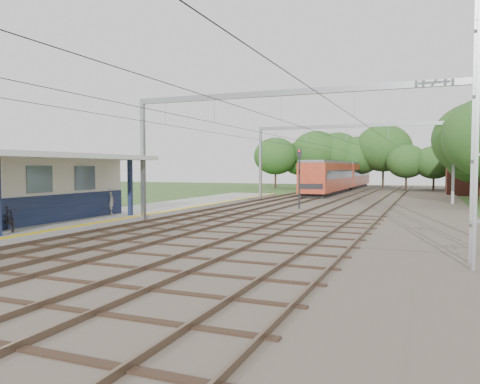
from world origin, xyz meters
The scene contains 10 objects.
ballast_bed centered at (4.00, 30.00, 0.05)m, with size 18.00×90.00×0.10m, color #473D33.
platform centered at (-7.50, 14.00, 0.17)m, with size 5.00×52.00×0.35m, color gray.
yellow_stripe centered at (-5.25, 14.00, 0.35)m, with size 0.45×52.00×0.01m, color yellow.
rail_tracks centered at (1.50, 30.00, 0.18)m, with size 11.80×88.00×0.15m.
catenary_system centered at (3.39, 25.28, 5.51)m, with size 17.22×88.00×7.00m.
tree_band centered at (3.84, 57.12, 4.92)m, with size 31.72×30.88×8.82m.
person centered at (-7.35, 14.99, 1.19)m, with size 0.61×0.40×1.67m, color beige.
bicycle centered at (-6.71, 7.27, 0.88)m, with size 0.50×1.77×1.06m, color black.
train centered at (-0.50, 54.75, 2.10)m, with size 2.86×35.66×3.77m.
signal_post centered at (1.35, 25.61, 2.83)m, with size 0.35×0.31×4.46m.
Camera 1 is at (10.15, -7.66, 3.10)m, focal length 35.00 mm.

